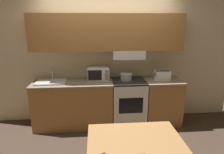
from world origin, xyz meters
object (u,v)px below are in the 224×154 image
object	(u,v)px
toaster	(162,76)
sink_basin	(51,82)
stove_range	(128,102)
dining_table	(135,148)
cooking_pot	(126,76)
microwave	(98,73)

from	to	relation	value
toaster	sink_basin	bearing A→B (deg)	179.26
stove_range	dining_table	xyz separation A→B (m)	(-0.21, -1.73, 0.18)
toaster	sink_basin	size ratio (longest dim) A/B	0.53
cooking_pot	microwave	world-z (taller)	microwave
stove_range	toaster	world-z (taller)	toaster
cooking_pot	stove_range	bearing A→B (deg)	-36.30
microwave	stove_range	bearing A→B (deg)	-12.95
cooking_pot	dining_table	bearing A→B (deg)	-95.16
stove_range	microwave	world-z (taller)	microwave
microwave	dining_table	xyz separation A→B (m)	(0.38, -1.87, -0.39)
cooking_pot	dining_table	size ratio (longest dim) A/B	0.29
stove_range	cooking_pot	world-z (taller)	cooking_pot
microwave	dining_table	distance (m)	1.94
sink_basin	dining_table	xyz separation A→B (m)	(1.26, -1.73, -0.29)
microwave	toaster	size ratio (longest dim) A/B	1.40
cooking_pot	dining_table	world-z (taller)	cooking_pot
stove_range	toaster	bearing A→B (deg)	-2.72
sink_basin	microwave	bearing A→B (deg)	8.86
toaster	sink_basin	distance (m)	2.12
cooking_pot	sink_basin	xyz separation A→B (m)	(-1.42, -0.04, -0.06)
microwave	cooking_pot	bearing A→B (deg)	-10.39
stove_range	cooking_pot	distance (m)	0.52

